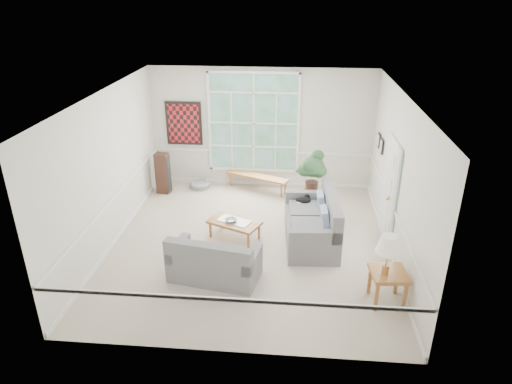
# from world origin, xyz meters

# --- Properties ---
(floor) EXTENTS (5.50, 6.00, 0.01)m
(floor) POSITION_xyz_m (0.00, 0.00, -0.01)
(floor) COLOR #B6A999
(floor) RESTS_ON ground
(ceiling) EXTENTS (5.50, 6.00, 0.02)m
(ceiling) POSITION_xyz_m (0.00, 0.00, 3.00)
(ceiling) COLOR white
(ceiling) RESTS_ON ground
(wall_back) EXTENTS (5.50, 0.02, 3.00)m
(wall_back) POSITION_xyz_m (0.00, 3.00, 1.50)
(wall_back) COLOR silver
(wall_back) RESTS_ON ground
(wall_front) EXTENTS (5.50, 0.02, 3.00)m
(wall_front) POSITION_xyz_m (0.00, -3.00, 1.50)
(wall_front) COLOR silver
(wall_front) RESTS_ON ground
(wall_left) EXTENTS (0.02, 6.00, 3.00)m
(wall_left) POSITION_xyz_m (-2.75, 0.00, 1.50)
(wall_left) COLOR silver
(wall_left) RESTS_ON ground
(wall_right) EXTENTS (0.02, 6.00, 3.00)m
(wall_right) POSITION_xyz_m (2.75, 0.00, 1.50)
(wall_right) COLOR silver
(wall_right) RESTS_ON ground
(window_back) EXTENTS (2.30, 0.08, 2.40)m
(window_back) POSITION_xyz_m (-0.20, 2.96, 1.65)
(window_back) COLOR white
(window_back) RESTS_ON wall_back
(entry_door) EXTENTS (0.08, 0.90, 2.10)m
(entry_door) POSITION_xyz_m (2.71, 0.60, 1.05)
(entry_door) COLOR white
(entry_door) RESTS_ON floor
(door_sidelight) EXTENTS (0.08, 0.26, 1.90)m
(door_sidelight) POSITION_xyz_m (2.71, -0.03, 1.15)
(door_sidelight) COLOR white
(door_sidelight) RESTS_ON wall_right
(wall_art) EXTENTS (0.90, 0.06, 1.10)m
(wall_art) POSITION_xyz_m (-1.95, 2.95, 1.60)
(wall_art) COLOR maroon
(wall_art) RESTS_ON wall_back
(wall_frame_near) EXTENTS (0.04, 0.26, 0.32)m
(wall_frame_near) POSITION_xyz_m (2.71, 1.75, 1.55)
(wall_frame_near) COLOR black
(wall_frame_near) RESTS_ON wall_right
(wall_frame_far) EXTENTS (0.04, 0.26, 0.32)m
(wall_frame_far) POSITION_xyz_m (2.71, 2.15, 1.55)
(wall_frame_far) COLOR black
(wall_frame_far) RESTS_ON wall_right
(loveseat_right) EXTENTS (1.09, 1.95, 1.02)m
(loveseat_right) POSITION_xyz_m (1.20, 0.21, 0.51)
(loveseat_right) COLOR slate
(loveseat_right) RESTS_ON floor
(loveseat_front) EXTENTS (1.66, 1.06, 0.83)m
(loveseat_front) POSITION_xyz_m (-0.51, -1.21, 0.42)
(loveseat_front) COLOR slate
(loveseat_front) RESTS_ON floor
(coffee_table) EXTENTS (1.18, 0.95, 0.39)m
(coffee_table) POSITION_xyz_m (-0.34, 0.19, 0.19)
(coffee_table) COLOR #9B602D
(coffee_table) RESTS_ON floor
(pewter_bowl) EXTENTS (0.40, 0.40, 0.07)m
(pewter_bowl) POSITION_xyz_m (-0.41, 0.17, 0.42)
(pewter_bowl) COLOR #A4A4AA
(pewter_bowl) RESTS_ON coffee_table
(window_bench) EXTENTS (1.64, 0.95, 0.39)m
(window_bench) POSITION_xyz_m (-0.09, 2.65, 0.19)
(window_bench) COLOR #9B602D
(window_bench) RESTS_ON floor
(end_table) EXTENTS (0.60, 0.60, 0.47)m
(end_table) POSITION_xyz_m (1.22, 1.57, 0.24)
(end_table) COLOR #9B602D
(end_table) RESTS_ON floor
(houseplant) EXTENTS (0.72, 0.72, 0.99)m
(houseplant) POSITION_xyz_m (1.24, 1.58, 0.97)
(houseplant) COLOR #29502D
(houseplant) RESTS_ON end_table
(side_table) EXTENTS (0.62, 0.62, 0.58)m
(side_table) POSITION_xyz_m (2.40, -1.65, 0.29)
(side_table) COLOR #9B602D
(side_table) RESTS_ON floor
(table_lamp) EXTENTS (0.43, 0.43, 0.68)m
(table_lamp) POSITION_xyz_m (2.32, -1.69, 0.92)
(table_lamp) COLOR white
(table_lamp) RESTS_ON side_table
(pet_bed) EXTENTS (0.51, 0.51, 0.15)m
(pet_bed) POSITION_xyz_m (-1.56, 2.65, 0.07)
(pet_bed) COLOR gray
(pet_bed) RESTS_ON floor
(floor_speaker) EXTENTS (0.35, 0.30, 1.03)m
(floor_speaker) POSITION_xyz_m (-2.39, 2.29, 0.51)
(floor_speaker) COLOR #3A2119
(floor_speaker) RESTS_ON floor
(cat) EXTENTS (0.33, 0.24, 0.15)m
(cat) POSITION_xyz_m (1.05, 0.87, 0.60)
(cat) COLOR black
(cat) RESTS_ON loveseat_right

